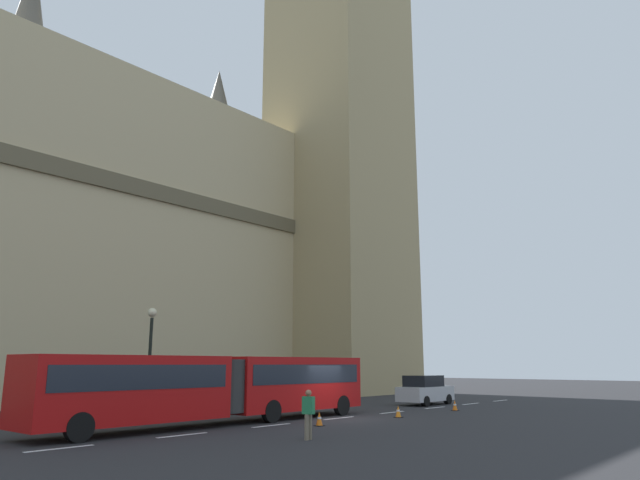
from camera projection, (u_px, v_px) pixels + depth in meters
name	position (u px, v px, depth m)	size (l,w,h in m)	color
ground_plane	(337.00, 418.00, 28.30)	(160.00, 160.00, 0.00)	#262628
lane_centre_marking	(367.00, 415.00, 30.13)	(34.40, 0.16, 0.01)	silver
clock_tower	(339.00, 21.00, 61.36)	(12.62, 12.62, 71.56)	tan
articulated_bus	(220.00, 383.00, 25.76)	(17.15, 2.54, 2.90)	#B20F0F
sedan_lead	(425.00, 390.00, 37.95)	(4.40, 1.86, 1.85)	#B7B7BC
traffic_cone_west	(319.00, 419.00, 24.90)	(0.36, 0.36, 0.58)	black
traffic_cone_middle	(398.00, 412.00, 28.82)	(0.36, 0.36, 0.58)	black
traffic_cone_east	(455.00, 406.00, 33.06)	(0.36, 0.36, 0.58)	black
street_lamp	(150.00, 354.00, 28.39)	(0.44, 0.44, 5.27)	black
pedestrian_near_cones	(308.00, 413.00, 20.49)	(0.36, 0.44, 1.69)	#726651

